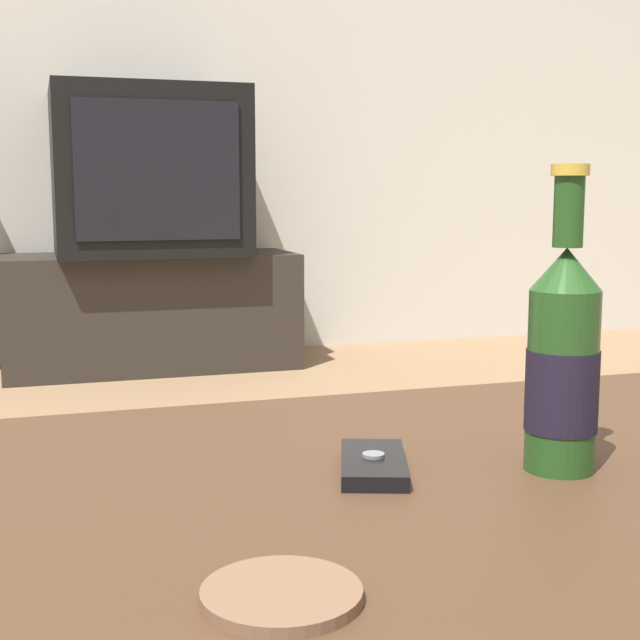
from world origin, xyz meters
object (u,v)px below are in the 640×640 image
(tv_stand, at_px, (152,311))
(television, at_px, (148,172))
(beer_bottle, at_px, (563,361))
(cell_phone, at_px, (373,464))

(tv_stand, height_order, television, television)
(beer_bottle, bearing_deg, tv_stand, 90.75)
(tv_stand, distance_m, cell_phone, 2.67)
(television, distance_m, beer_bottle, 2.70)
(tv_stand, xyz_separation_m, cell_phone, (-0.13, -2.65, 0.21))
(tv_stand, xyz_separation_m, beer_bottle, (0.04, -2.70, 0.30))
(tv_stand, bearing_deg, television, -90.00)
(beer_bottle, xyz_separation_m, cell_phone, (-0.16, 0.04, -0.09))
(beer_bottle, relative_size, cell_phone, 2.12)
(tv_stand, distance_m, beer_bottle, 2.72)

